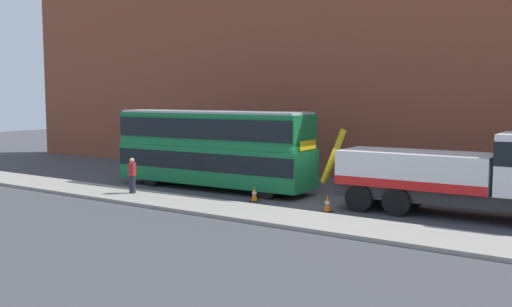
% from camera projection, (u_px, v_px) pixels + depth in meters
% --- Properties ---
extents(ground_plane, '(120.00, 120.00, 0.00)m').
position_uv_depth(ground_plane, '(324.00, 202.00, 25.93)').
color(ground_plane, '#424247').
extents(near_kerb, '(60.00, 2.80, 0.15)m').
position_uv_depth(near_kerb, '(275.00, 216.00, 22.47)').
color(near_kerb, gray).
rests_on(near_kerb, ground_plane).
extents(building_facade, '(60.00, 1.50, 16.00)m').
position_uv_depth(building_facade, '(389.00, 37.00, 31.32)').
color(building_facade, brown).
rests_on(building_facade, ground_plane).
extents(recovery_tow_truck, '(10.18, 2.93, 3.67)m').
position_uv_depth(recovery_tow_truck, '(460.00, 173.00, 22.47)').
color(recovery_tow_truck, '#2D2D2D').
rests_on(recovery_tow_truck, ground_plane).
extents(double_decker_bus, '(11.11, 2.91, 4.06)m').
position_uv_depth(double_decker_bus, '(213.00, 146.00, 29.37)').
color(double_decker_bus, '#146B38').
rests_on(double_decker_bus, ground_plane).
extents(pedestrian_onlooker, '(0.41, 0.47, 1.71)m').
position_uv_depth(pedestrian_onlooker, '(132.00, 176.00, 27.29)').
color(pedestrian_onlooker, '#232333').
rests_on(pedestrian_onlooker, near_kerb).
extents(traffic_cone_near_bus, '(0.36, 0.36, 0.72)m').
position_uv_depth(traffic_cone_near_bus, '(254.00, 194.00, 25.99)').
color(traffic_cone_near_bus, orange).
rests_on(traffic_cone_near_bus, ground_plane).
extents(traffic_cone_midway, '(0.36, 0.36, 0.72)m').
position_uv_depth(traffic_cone_midway, '(327.00, 204.00, 23.65)').
color(traffic_cone_midway, orange).
rests_on(traffic_cone_midway, ground_plane).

